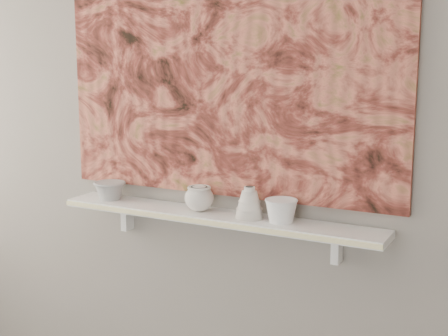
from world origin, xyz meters
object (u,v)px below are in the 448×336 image
Objects in this scene: painting at (225,60)px; bowl_white at (281,210)px; bell_vessel at (249,202)px; cup_cream at (199,198)px; shelf at (215,217)px; bowl_grey at (110,190)px.

bowl_white is (0.29, -0.08, -0.56)m from painting.
painting is 11.96× the size of bell_vessel.
bell_vessel is (0.23, 0.00, 0.01)m from cup_cream.
painting reaches higher than bowl_white.
shelf is 0.54m from bowl_grey.
painting reaches higher than bowl_grey.
cup_cream is at bearing -133.18° from painting.
bell_vessel is (0.68, 0.00, 0.02)m from bowl_grey.
shelf is 0.63m from painting.
painting is 0.57m from bell_vessel.
painting is 11.87× the size of bowl_white.
painting is at bearing 46.82° from cup_cream.
bowl_white is (0.14, 0.00, -0.02)m from bell_vessel.
cup_cream is (-0.08, 0.00, 0.07)m from shelf.
bowl_grey reaches higher than shelf.
shelf is 0.17m from bell_vessel.
shelf is 9.84× the size of bowl_grey.
bowl_grey is 0.82m from bowl_white.
bell_vessel is 0.14m from bowl_white.
bowl_white is at bearing 0.00° from cup_cream.
shelf is at bearing 180.00° from bell_vessel.
painting is 0.57m from cup_cream.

